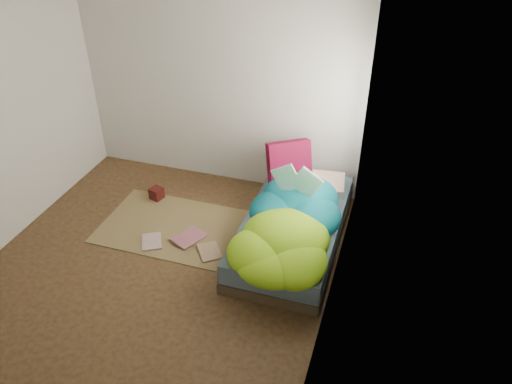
% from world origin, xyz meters
% --- Properties ---
extents(ground, '(3.50, 3.50, 0.00)m').
position_xyz_m(ground, '(0.00, 0.00, 0.00)').
color(ground, '#3F2318').
rests_on(ground, ground).
extents(room_walls, '(3.54, 3.54, 2.62)m').
position_xyz_m(room_walls, '(0.01, 0.01, 1.63)').
color(room_walls, silver).
rests_on(room_walls, ground).
extents(bed, '(1.00, 2.00, 0.34)m').
position_xyz_m(bed, '(1.22, 0.72, 0.17)').
color(bed, '#3A311F').
rests_on(bed, ground).
extents(duvet, '(0.96, 1.84, 0.34)m').
position_xyz_m(duvet, '(1.22, 0.50, 0.51)').
color(duvet, '#074F74').
rests_on(duvet, bed).
extents(rug, '(1.60, 1.10, 0.01)m').
position_xyz_m(rug, '(-0.15, 0.55, 0.01)').
color(rug, brown).
rests_on(rug, ground).
extents(pillow_floral, '(0.58, 0.40, 0.12)m').
position_xyz_m(pillow_floral, '(1.37, 1.34, 0.40)').
color(pillow_floral, '#EDE4CD').
rests_on(pillow_floral, bed).
extents(pillow_magenta, '(0.51, 0.40, 0.50)m').
position_xyz_m(pillow_magenta, '(0.99, 1.38, 0.59)').
color(pillow_magenta, '#4D0528').
rests_on(pillow_magenta, bed).
extents(open_book, '(0.45, 0.13, 0.27)m').
position_xyz_m(open_book, '(1.20, 0.83, 0.82)').
color(open_book, green).
rests_on(open_book, duvet).
extents(wooden_box, '(0.17, 0.17, 0.14)m').
position_xyz_m(wooden_box, '(-0.58, 1.01, 0.08)').
color(wooden_box, '#3E0E0E').
rests_on(wooden_box, rug).
extents(floor_book_a, '(0.32, 0.36, 0.02)m').
position_xyz_m(floor_book_a, '(-0.33, 0.16, 0.02)').
color(floor_book_a, beige).
rests_on(floor_book_a, rug).
extents(floor_book_b, '(0.38, 0.42, 0.03)m').
position_xyz_m(floor_book_b, '(0.01, 0.45, 0.03)').
color(floor_book_b, '#AF656F').
rests_on(floor_book_b, rug).
extents(floor_book_c, '(0.35, 0.37, 0.02)m').
position_xyz_m(floor_book_c, '(0.34, 0.19, 0.02)').
color(floor_book_c, tan).
rests_on(floor_book_c, rug).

